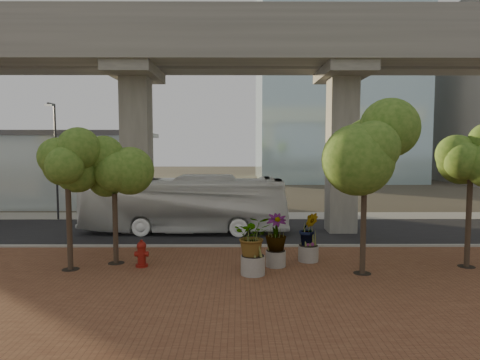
{
  "coord_description": "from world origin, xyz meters",
  "views": [
    {
      "loc": [
        -0.08,
        -23.05,
        5.13
      ],
      "look_at": [
        0.03,
        0.5,
        3.21
      ],
      "focal_mm": 32.0,
      "sensor_mm": 36.0,
      "label": 1
    }
  ],
  "objects": [
    {
      "name": "ground",
      "position": [
        0.0,
        0.0,
        0.0
      ],
      "size": [
        160.0,
        160.0,
        0.0
      ],
      "primitive_type": "plane",
      "color": "#3D392C",
      "rests_on": "ground"
    },
    {
      "name": "asphalt_road",
      "position": [
        0.0,
        2.0,
        0.02
      ],
      "size": [
        90.0,
        8.0,
        0.04
      ],
      "primitive_type": "cube",
      "color": "black",
      "rests_on": "ground"
    },
    {
      "name": "fire_hydrant",
      "position": [
        -4.11,
        -5.5,
        0.61
      ],
      "size": [
        0.57,
        0.51,
        1.14
      ],
      "color": "maroon",
      "rests_on": "ground"
    },
    {
      "name": "station_pavilion",
      "position": [
        -20.0,
        16.0,
        3.22
      ],
      "size": [
        23.0,
        13.0,
        6.3
      ],
      "color": "silver",
      "rests_on": "ground"
    },
    {
      "name": "streetlamp_west",
      "position": [
        -12.46,
        5.97,
        4.6
      ],
      "size": [
        0.39,
        1.14,
        7.87
      ],
      "color": "#2A2B2F",
      "rests_on": "ground"
    },
    {
      "name": "curb_strip",
      "position": [
        0.0,
        -2.0,
        0.08
      ],
      "size": [
        70.0,
        0.25,
        0.16
      ],
      "primitive_type": "cube",
      "color": "#9D9B92",
      "rests_on": "ground"
    },
    {
      "name": "planter_left",
      "position": [
        3.0,
        -4.67,
        1.37
      ],
      "size": [
        1.96,
        1.96,
        2.16
      ],
      "color": "#A29E92",
      "rests_on": "ground"
    },
    {
      "name": "transit_viaduct",
      "position": [
        0.0,
        2.0,
        7.29
      ],
      "size": [
        72.0,
        5.6,
        12.4
      ],
      "color": "gray",
      "rests_on": "ground"
    },
    {
      "name": "street_tree_far_west",
      "position": [
        -6.94,
        -5.9,
        4.41
      ],
      "size": [
        3.37,
        3.37,
        5.91
      ],
      "color": "#463828",
      "rests_on": "ground"
    },
    {
      "name": "street_tree_near_west",
      "position": [
        -5.34,
        -4.96,
        4.04
      ],
      "size": [
        3.37,
        3.37,
        5.53
      ],
      "color": "#463828",
      "rests_on": "ground"
    },
    {
      "name": "transit_bus",
      "position": [
        -3.16,
        1.72,
        1.67
      ],
      "size": [
        12.04,
        3.2,
        3.33
      ],
      "primitive_type": "imported",
      "rotation": [
        0.0,
        0.0,
        1.54
      ],
      "color": "white",
      "rests_on": "ground"
    },
    {
      "name": "brick_plaza",
      "position": [
        0.0,
        -8.0,
        0.03
      ],
      "size": [
        70.0,
        13.0,
        0.06
      ],
      "primitive_type": "cube",
      "color": "brown",
      "rests_on": "ground"
    },
    {
      "name": "planter_right",
      "position": [
        1.5,
        -5.45,
        1.4
      ],
      "size": [
        2.07,
        2.07,
        2.21
      ],
      "color": "gray",
      "rests_on": "ground"
    },
    {
      "name": "planter_front",
      "position": [
        0.5,
        -6.6,
        1.48
      ],
      "size": [
        2.13,
        2.13,
        2.34
      ],
      "color": "#A8A098",
      "rests_on": "ground"
    },
    {
      "name": "streetlamp_east",
      "position": [
        7.42,
        6.51,
        4.3
      ],
      "size": [
        0.36,
        1.07,
        7.35
      ],
      "color": "#2B2B2F",
      "rests_on": "ground"
    },
    {
      "name": "far_sidewalk",
      "position": [
        0.0,
        7.5,
        0.03
      ],
      "size": [
        90.0,
        3.0,
        0.06
      ],
      "primitive_type": "cube",
      "color": "#9D9B92",
      "rests_on": "ground"
    },
    {
      "name": "street_tree_far_east",
      "position": [
        9.49,
        -5.57,
        4.62
      ],
      "size": [
        3.1,
        3.1,
        6.01
      ],
      "color": "#463828",
      "rests_on": "ground"
    },
    {
      "name": "street_tree_near_east",
      "position": [
        4.85,
        -6.48,
        4.97
      ],
      "size": [
        4.18,
        4.18,
        6.84
      ],
      "color": "#463828",
      "rests_on": "ground"
    }
  ]
}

